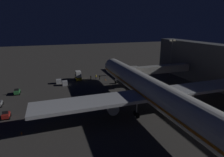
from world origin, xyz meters
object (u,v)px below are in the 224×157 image
object	(u,v)px
ops_van	(78,75)
baggage_container_near_belt	(59,81)
traffic_cone_wingtip_svc_side	(22,133)
baggage_container_mid_row	(65,83)
traffic_cone_nose_starboard	(106,79)
ground_crew_near_nose_gear	(91,77)
ground_crew_under_port_wing	(100,77)
jet_bridge	(156,70)
baggage_tug_spare	(6,115)
baggage_tug_lead	(17,92)
airliner_at_gate	(156,94)
traffic_cone_nose_port	(116,78)
apron_floodlight_mast	(171,55)
ground_crew_by_belt_loader	(96,77)

from	to	relation	value
ops_van	baggage_container_near_belt	distance (m)	7.85
baggage_container_near_belt	traffic_cone_wingtip_svc_side	distance (m)	32.70
baggage_container_mid_row	traffic_cone_nose_starboard	distance (m)	15.59
ground_crew_near_nose_gear	ground_crew_under_port_wing	xyz separation A→B (m)	(-3.28, 1.15, 0.10)
jet_bridge	ground_crew_near_nose_gear	world-z (taller)	jet_bridge
baggage_tug_spare	baggage_tug_lead	world-z (taller)	same
baggage_tug_lead	ops_van	bearing A→B (deg)	-155.83
baggage_container_near_belt	traffic_cone_nose_starboard	size ratio (longest dim) A/B	3.31
airliner_at_gate	ops_van	size ratio (longest dim) A/B	15.16
ops_van	traffic_cone_wingtip_svc_side	size ratio (longest dim) A/B	8.00
baggage_tug_spare	traffic_cone_nose_port	world-z (taller)	baggage_tug_spare
jet_bridge	traffic_cone_nose_port	xyz separation A→B (m)	(10.20, -11.81, -5.48)
baggage_tug_spare	baggage_tug_lead	size ratio (longest dim) A/B	0.85
baggage_tug_spare	traffic_cone_nose_starboard	xyz separation A→B (m)	(-30.64, -21.70, -0.50)
apron_floodlight_mast	ground_crew_near_nose_gear	xyz separation A→B (m)	(32.96, -4.66, -7.94)
ops_van	ground_crew_near_nose_gear	world-z (taller)	ops_van
ground_crew_near_nose_gear	ground_crew_under_port_wing	world-z (taller)	ground_crew_under_port_wing
apron_floodlight_mast	traffic_cone_wingtip_svc_side	world-z (taller)	apron_floodlight_mast
apron_floodlight_mast	ops_van	bearing A→B (deg)	-8.87
traffic_cone_wingtip_svc_side	ground_crew_under_port_wing	bearing A→B (deg)	-128.28
airliner_at_gate	baggage_container_near_belt	xyz separation A→B (m)	(19.63, -33.39, -4.88)
baggage_tug_lead	baggage_container_mid_row	xyz separation A→B (m)	(-14.85, -4.11, 0.04)
baggage_tug_lead	baggage_container_near_belt	xyz separation A→B (m)	(-12.94, -7.00, 0.01)
baggage_container_mid_row	traffic_cone_wingtip_svc_side	xyz separation A→B (m)	(11.07, 28.50, -0.54)
apron_floodlight_mast	baggage_tug_lead	world-z (taller)	apron_floodlight_mast
traffic_cone_nose_starboard	baggage_tug_spare	bearing A→B (deg)	35.31
ground_crew_near_nose_gear	traffic_cone_nose_port	world-z (taller)	ground_crew_near_nose_gear
ops_van	ground_crew_near_nose_gear	bearing A→B (deg)	165.40
ground_crew_by_belt_loader	traffic_cone_nose_port	world-z (taller)	ground_crew_by_belt_loader
apron_floodlight_mast	traffic_cone_nose_starboard	world-z (taller)	apron_floodlight_mast
ground_crew_under_port_wing	baggage_tug_spare	bearing A→B (deg)	38.77
baggage_container_mid_row	baggage_tug_spare	bearing A→B (deg)	53.36
jet_bridge	ground_crew_near_nose_gear	xyz separation A→B (m)	(19.86, -14.27, -4.82)
baggage_tug_lead	baggage_tug_spare	bearing A→B (deg)	89.03
ground_crew_under_port_wing	traffic_cone_wingtip_svc_side	distance (m)	39.73
apron_floodlight_mast	baggage_container_near_belt	size ratio (longest dim) A/B	8.22
airliner_at_gate	ground_crew_near_nose_gear	bearing A→B (deg)	-77.74
jet_bridge	traffic_cone_wingtip_svc_side	xyz separation A→B (m)	(41.19, 18.06, -5.48)
ops_van	traffic_cone_nose_port	distance (m)	14.90
ops_van	baggage_container_mid_row	bearing A→B (deg)	42.24
ops_van	baggage_tug_lead	size ratio (longest dim) A/B	1.62
baggage_container_near_belt	baggage_tug_lead	bearing A→B (deg)	28.42
baggage_tug_lead	apron_floodlight_mast	bearing A→B (deg)	-176.76
jet_bridge	baggage_container_near_belt	xyz separation A→B (m)	(32.03, -13.33, -4.96)
baggage_container_mid_row	ground_crew_near_nose_gear	bearing A→B (deg)	-159.51
baggage_tug_lead	jet_bridge	bearing A→B (deg)	171.98
ground_crew_near_nose_gear	airliner_at_gate	bearing A→B (deg)	102.26
baggage_tug_spare	baggage_container_mid_row	distance (m)	25.34
ops_van	ground_crew_near_nose_gear	distance (m)	4.93
baggage_container_mid_row	ground_crew_near_nose_gear	world-z (taller)	ground_crew_near_nose_gear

